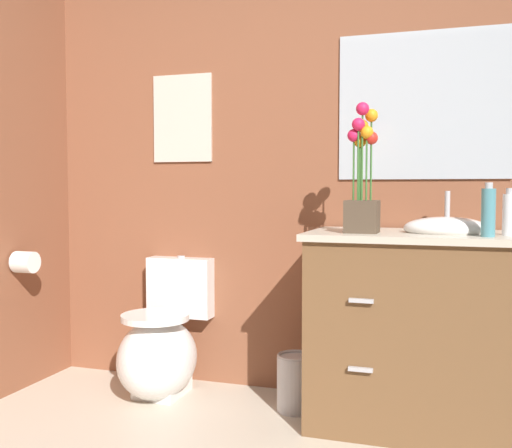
{
  "coord_description": "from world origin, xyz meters",
  "views": [
    {
      "loc": [
        0.72,
        -1.24,
        1.06
      ],
      "look_at": [
        -0.17,
        1.43,
        0.89
      ],
      "focal_mm": 42.69,
      "sensor_mm": 36.0,
      "label": 1
    }
  ],
  "objects_px": {
    "vanity_cabinet": "(416,328)",
    "soap_bottle": "(509,214)",
    "trash_bin": "(296,382)",
    "lotion_bottle": "(488,212)",
    "wall_mirror": "(423,105)",
    "toilet": "(162,348)",
    "flower_vase": "(363,186)",
    "wall_poster": "(182,118)",
    "toilet_paper_roll": "(25,262)"
  },
  "relations": [
    {
      "from": "trash_bin",
      "to": "wall_mirror",
      "type": "bearing_deg",
      "value": 26.02
    },
    {
      "from": "soap_bottle",
      "to": "vanity_cabinet",
      "type": "bearing_deg",
      "value": 171.5
    },
    {
      "from": "lotion_bottle",
      "to": "toilet_paper_roll",
      "type": "bearing_deg",
      "value": -179.74
    },
    {
      "from": "vanity_cabinet",
      "to": "trash_bin",
      "type": "height_order",
      "value": "vanity_cabinet"
    },
    {
      "from": "vanity_cabinet",
      "to": "toilet_paper_roll",
      "type": "relative_size",
      "value": 9.5
    },
    {
      "from": "soap_bottle",
      "to": "wall_mirror",
      "type": "height_order",
      "value": "wall_mirror"
    },
    {
      "from": "toilet",
      "to": "flower_vase",
      "type": "relative_size",
      "value": 1.24
    },
    {
      "from": "flower_vase",
      "to": "lotion_bottle",
      "type": "relative_size",
      "value": 2.59
    },
    {
      "from": "toilet",
      "to": "trash_bin",
      "type": "distance_m",
      "value": 0.71
    },
    {
      "from": "toilet",
      "to": "toilet_paper_roll",
      "type": "xyz_separation_m",
      "value": [
        -0.67,
        -0.2,
        0.44
      ]
    },
    {
      "from": "lotion_bottle",
      "to": "wall_poster",
      "type": "relative_size",
      "value": 0.46
    },
    {
      "from": "trash_bin",
      "to": "toilet_paper_roll",
      "type": "bearing_deg",
      "value": -171.9
    },
    {
      "from": "wall_poster",
      "to": "toilet_paper_roll",
      "type": "distance_m",
      "value": 1.11
    },
    {
      "from": "vanity_cabinet",
      "to": "wall_poster",
      "type": "distance_m",
      "value": 1.63
    },
    {
      "from": "trash_bin",
      "to": "soap_bottle",
      "type": "bearing_deg",
      "value": -4.99
    },
    {
      "from": "wall_mirror",
      "to": "toilet",
      "type": "bearing_deg",
      "value": -167.98
    },
    {
      "from": "soap_bottle",
      "to": "toilet_paper_roll",
      "type": "bearing_deg",
      "value": -177.1
    },
    {
      "from": "soap_bottle",
      "to": "toilet_paper_roll",
      "type": "distance_m",
      "value": 2.31
    },
    {
      "from": "toilet",
      "to": "soap_bottle",
      "type": "xyz_separation_m",
      "value": [
        1.62,
        -0.08,
        0.71
      ]
    },
    {
      "from": "vanity_cabinet",
      "to": "flower_vase",
      "type": "bearing_deg",
      "value": -157.59
    },
    {
      "from": "lotion_bottle",
      "to": "wall_poster",
      "type": "distance_m",
      "value": 1.67
    },
    {
      "from": "toilet",
      "to": "soap_bottle",
      "type": "relative_size",
      "value": 3.58
    },
    {
      "from": "wall_poster",
      "to": "toilet_paper_roll",
      "type": "height_order",
      "value": "wall_poster"
    },
    {
      "from": "flower_vase",
      "to": "wall_mirror",
      "type": "relative_size",
      "value": 0.69
    },
    {
      "from": "toilet",
      "to": "flower_vase",
      "type": "bearing_deg",
      "value": -6.68
    },
    {
      "from": "toilet",
      "to": "vanity_cabinet",
      "type": "relative_size",
      "value": 0.66
    },
    {
      "from": "toilet",
      "to": "trash_bin",
      "type": "xyz_separation_m",
      "value": [
        0.71,
        -0.0,
        -0.11
      ]
    },
    {
      "from": "trash_bin",
      "to": "wall_mirror",
      "type": "relative_size",
      "value": 0.34
    },
    {
      "from": "soap_bottle",
      "to": "trash_bin",
      "type": "relative_size",
      "value": 0.71
    },
    {
      "from": "toilet",
      "to": "soap_bottle",
      "type": "bearing_deg",
      "value": -2.84
    },
    {
      "from": "flower_vase",
      "to": "soap_bottle",
      "type": "bearing_deg",
      "value": 3.9
    },
    {
      "from": "toilet",
      "to": "lotion_bottle",
      "type": "bearing_deg",
      "value": -6.91
    },
    {
      "from": "lotion_bottle",
      "to": "wall_mirror",
      "type": "relative_size",
      "value": 0.27
    },
    {
      "from": "wall_mirror",
      "to": "trash_bin",
      "type": "bearing_deg",
      "value": -153.98
    },
    {
      "from": "flower_vase",
      "to": "wall_poster",
      "type": "bearing_deg",
      "value": 159.36
    },
    {
      "from": "wall_mirror",
      "to": "wall_poster",
      "type": "bearing_deg",
      "value": 180.0
    },
    {
      "from": "vanity_cabinet",
      "to": "soap_bottle",
      "type": "xyz_separation_m",
      "value": [
        0.36,
        -0.05,
        0.51
      ]
    },
    {
      "from": "wall_poster",
      "to": "wall_mirror",
      "type": "height_order",
      "value": "wall_mirror"
    },
    {
      "from": "soap_bottle",
      "to": "toilet_paper_roll",
      "type": "relative_size",
      "value": 1.75
    },
    {
      "from": "toilet",
      "to": "vanity_cabinet",
      "type": "bearing_deg",
      "value": -1.2
    },
    {
      "from": "trash_bin",
      "to": "vanity_cabinet",
      "type": "bearing_deg",
      "value": -2.67
    },
    {
      "from": "flower_vase",
      "to": "trash_bin",
      "type": "bearing_deg",
      "value": 159.66
    },
    {
      "from": "soap_bottle",
      "to": "wall_mirror",
      "type": "distance_m",
      "value": 0.71
    },
    {
      "from": "toilet",
      "to": "wall_mirror",
      "type": "relative_size",
      "value": 0.86
    },
    {
      "from": "lotion_bottle",
      "to": "wall_poster",
      "type": "xyz_separation_m",
      "value": [
        -1.54,
        0.45,
        0.47
      ]
    },
    {
      "from": "toilet",
      "to": "trash_bin",
      "type": "relative_size",
      "value": 2.54
    },
    {
      "from": "vanity_cabinet",
      "to": "soap_bottle",
      "type": "bearing_deg",
      "value": -8.5
    },
    {
      "from": "trash_bin",
      "to": "wall_mirror",
      "type": "distance_m",
      "value": 1.45
    },
    {
      "from": "flower_vase",
      "to": "trash_bin",
      "type": "xyz_separation_m",
      "value": [
        -0.32,
        0.12,
        -0.93
      ]
    },
    {
      "from": "soap_bottle",
      "to": "trash_bin",
      "type": "distance_m",
      "value": 1.23
    }
  ]
}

